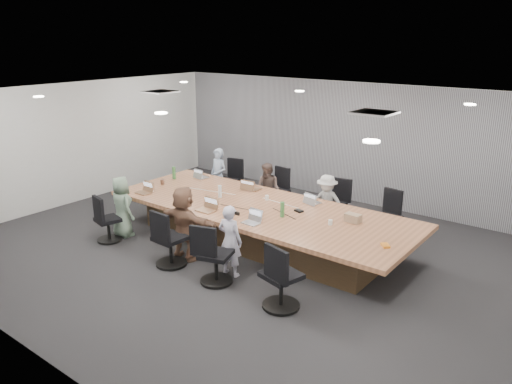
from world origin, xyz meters
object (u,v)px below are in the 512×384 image
Objects in this scene: person_6 at (230,241)px; canvas_bag at (353,218)px; laptop_2 at (313,202)px; laptop_4 at (143,193)px; conference_table at (259,223)px; person_0 at (218,176)px; laptop_6 at (251,223)px; chair_0 at (228,184)px; bottle_green_right at (282,209)px; snack_packet at (385,245)px; bottle_clear at (220,191)px; chair_6 at (216,259)px; laptop_5 at (206,211)px; bottle_green_left at (174,173)px; chair_7 at (281,281)px; mug_brown at (162,182)px; stapler at (236,213)px; chair_3 at (388,221)px; chair_1 at (277,195)px; laptop_0 at (202,177)px; laptop_1 at (253,189)px; chair_4 at (108,223)px; person_4 at (122,207)px; person_5 at (184,223)px; chair_2 at (334,208)px; person_1 at (268,190)px.

person_6 is 2.17m from canvas_bag.
laptop_4 is at bearing 38.93° from laptop_2.
person_6 is at bearing -72.56° from conference_table.
person_0 reaches higher than laptop_6.
chair_0 is 2.75× the size of bottle_green_right.
laptop_6 is 1.83× the size of snack_packet.
chair_0 is 3.13× the size of bottle_clear.
chair_6 is at bearing -148.04° from snack_packet.
bottle_green_left reaches higher than laptop_5.
chair_7 reaches higher than conference_table.
stapler is (2.49, -0.50, -0.02)m from mug_brown.
bottle_green_right is 1.02× the size of canvas_bag.
chair_1 is at bearing 7.12° from chair_3.
conference_table is 19.77× the size of laptop_2.
laptop_0 is 1.52m from bottle_clear.
chair_6 is 2.22m from bottle_clear.
chair_0 is (-2.23, 1.70, -0.02)m from conference_table.
chair_4 is at bearing 54.07° from laptop_1.
bottle_green_left is 2.70× the size of mug_brown.
mug_brown is (-2.97, 1.24, 0.18)m from person_6.
mug_brown reaches higher than laptop_4.
person_4 is 1.00× the size of person_6.
laptop_2 is at bearing 176.29° from laptop_1.
person_4 reaches higher than chair_1.
bottle_clear is at bearing -76.00° from person_5.
bottle_green_right is (-0.02, -1.00, 0.13)m from laptop_2.
chair_0 is 3.40m from chair_4.
bottle_clear is at bearing 36.36° from chair_2.
chair_1 is at bearing 114.68° from conference_table.
snack_packet is at bearing -4.48° from bottle_clear.
bottle_green_right is (-1.20, -1.90, 0.52)m from chair_3.
conference_table is 1.57m from person_1.
bottle_green_left is (-3.07, 2.04, 0.47)m from chair_6.
laptop_0 reaches higher than chair_2.
chair_7 is 3.23× the size of canvas_bag.
bottle_green_left is at bearing 105.28° from laptop_4.
chair_7 is 2.36m from person_5.
bottle_clear is 3.62m from snack_packet.
person_6 reaches higher than stapler.
laptop_1 is at bearing -85.99° from person_5.
chair_7 reaches higher than chair_3.
person_4 is at bearing -136.61° from bottle_clear.
laptop_2 is (1.46, 0.00, 0.00)m from laptop_1.
chair_6 is 0.67× the size of person_6.
bottle_green_right reaches higher than laptop_1.
canvas_bag is at bearing -148.61° from person_4.
laptop_2 is 2.26m from snack_packet.
mug_brown is (-2.97, 1.59, 0.38)m from chair_6.
bottle_green_right is 2.00m from snack_packet.
canvas_bag is at bearing 146.49° from chair_0.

